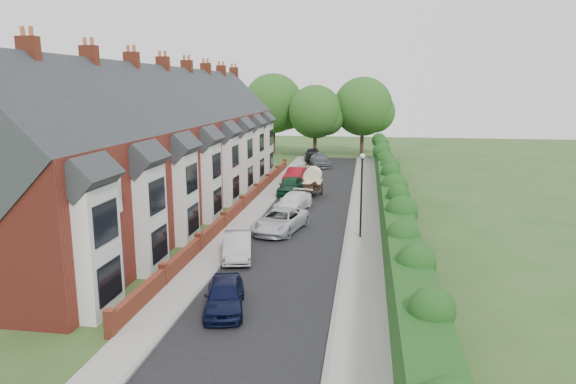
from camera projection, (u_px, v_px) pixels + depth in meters
name	position (u px, v px, depth m)	size (l,w,h in m)	color
ground	(295.00, 257.00, 27.51)	(140.00, 140.00, 0.00)	#2D4C1E
road	(309.00, 209.00, 38.24)	(6.00, 58.00, 0.02)	black
pavement_hedge_side	(364.00, 211.00, 37.62)	(2.20, 58.00, 0.12)	#999691
pavement_house_side	(258.00, 207.00, 38.80)	(1.70, 58.00, 0.12)	#999691
kerb_hedge_side	(350.00, 210.00, 37.77)	(0.18, 58.00, 0.13)	gray
kerb_house_side	(269.00, 207.00, 38.68)	(0.18, 58.00, 0.13)	gray
hedge	(390.00, 191.00, 37.04)	(2.10, 58.00, 2.85)	#133D14
terrace_row	(168.00, 149.00, 37.90)	(9.05, 40.50, 11.50)	maroon
garden_wall_row	(242.00, 204.00, 37.90)	(0.35, 40.35, 1.10)	brown
lamppost	(362.00, 185.00, 30.22)	(0.32, 0.32, 5.16)	black
tree_far_left	(318.00, 113.00, 65.58)	(7.14, 6.80, 9.29)	#332316
tree_far_right	(366.00, 108.00, 66.50)	(7.98, 7.60, 10.31)	#332316
tree_far_back	(276.00, 105.00, 69.19)	(8.40, 8.00, 10.82)	#332316
car_navy	(224.00, 295.00, 20.81)	(1.55, 3.84, 1.31)	black
car_silver_a	(238.00, 246.00, 27.24)	(1.42, 4.08, 1.34)	#A6A5AA
car_silver_b	(280.00, 221.00, 32.24)	(2.35, 5.09, 1.41)	silver
car_white	(293.00, 202.00, 37.89)	(1.82, 4.48, 1.30)	white
car_green	(290.00, 186.00, 43.45)	(1.79, 4.44, 1.51)	#113A23
car_red	(296.00, 175.00, 48.93)	(1.52, 4.35, 1.43)	maroon
car_beige	(302.00, 173.00, 50.82)	(2.18, 4.73, 1.31)	#C7B990
car_grey	(320.00, 160.00, 58.87)	(1.99, 4.89, 1.42)	#5A5C62
car_black	(312.00, 154.00, 63.45)	(1.90, 4.73, 1.61)	black
horse	(310.00, 192.00, 41.05)	(0.80, 1.77, 1.49)	#55301F
horse_cart	(313.00, 179.00, 42.77)	(1.54, 3.40, 2.45)	black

